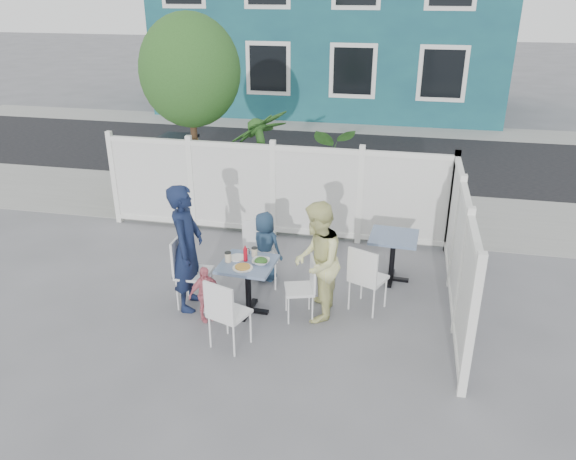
% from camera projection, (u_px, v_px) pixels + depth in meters
% --- Properties ---
extents(ground, '(80.00, 80.00, 0.00)m').
position_uv_depth(ground, '(226.00, 305.00, 7.61)').
color(ground, slate).
extents(near_sidewalk, '(24.00, 2.60, 0.01)m').
position_uv_depth(near_sidewalk, '(285.00, 206.00, 11.01)').
color(near_sidewalk, gray).
rests_on(near_sidewalk, ground).
extents(street, '(24.00, 5.00, 0.01)m').
position_uv_depth(street, '(316.00, 154.00, 14.32)').
color(street, black).
rests_on(street, ground).
extents(far_sidewalk, '(24.00, 1.60, 0.01)m').
position_uv_depth(far_sidewalk, '(333.00, 126.00, 17.09)').
color(far_sidewalk, gray).
rests_on(far_sidewalk, ground).
extents(building, '(11.00, 6.00, 6.00)m').
position_uv_depth(building, '(334.00, 15.00, 19.01)').
color(building, '#174756').
rests_on(building, ground).
extents(fence_back, '(5.86, 0.08, 1.60)m').
position_uv_depth(fence_back, '(273.00, 192.00, 9.42)').
color(fence_back, white).
rests_on(fence_back, ground).
extents(fence_right, '(0.08, 3.66, 1.60)m').
position_uv_depth(fence_right, '(459.00, 255.00, 7.26)').
color(fence_right, white).
rests_on(fence_right, ground).
extents(tree, '(1.80, 1.62, 3.59)m').
position_uv_depth(tree, '(190.00, 71.00, 9.82)').
color(tree, '#382316').
rests_on(tree, ground).
extents(utility_cabinet, '(0.66, 0.50, 1.18)m').
position_uv_depth(utility_cabinet, '(181.00, 167.00, 11.37)').
color(utility_cabinet, yellow).
rests_on(utility_cabinet, ground).
extents(potted_shrub_a, '(1.49, 1.49, 2.01)m').
position_uv_depth(potted_shrub_a, '(263.00, 166.00, 10.02)').
color(potted_shrub_a, '#274F1C').
rests_on(potted_shrub_a, ground).
extents(potted_shrub_b, '(1.51, 1.32, 1.60)m').
position_uv_depth(potted_shrub_b, '(344.00, 184.00, 9.74)').
color(potted_shrub_b, '#274F1C').
rests_on(potted_shrub_b, ground).
extents(main_table, '(0.72, 0.72, 0.72)m').
position_uv_depth(main_table, '(248.00, 274.00, 7.25)').
color(main_table, '#455E8C').
rests_on(main_table, ground).
extents(spare_table, '(0.71, 0.71, 0.71)m').
position_uv_depth(spare_table, '(393.00, 246.00, 8.05)').
color(spare_table, '#455E8C').
rests_on(spare_table, ground).
extents(chair_left, '(0.43, 0.45, 0.98)m').
position_uv_depth(chair_left, '(188.00, 266.00, 7.43)').
color(chair_left, white).
rests_on(chair_left, ground).
extents(chair_right, '(0.46, 0.47, 0.84)m').
position_uv_depth(chair_right, '(305.00, 284.00, 7.17)').
color(chair_right, white).
rests_on(chair_right, ground).
extents(chair_back, '(0.56, 0.56, 0.95)m').
position_uv_depth(chair_back, '(259.00, 248.00, 7.97)').
color(chair_back, white).
rests_on(chair_back, ground).
extents(chair_near, '(0.52, 0.51, 0.91)m').
position_uv_depth(chair_near, '(225.00, 310.00, 6.51)').
color(chair_near, white).
rests_on(chair_near, ground).
extents(chair_spare, '(0.55, 0.54, 0.93)m').
position_uv_depth(chair_spare, '(366.00, 275.00, 7.27)').
color(chair_spare, white).
rests_on(chair_spare, ground).
extents(man, '(0.47, 0.67, 1.72)m').
position_uv_depth(man, '(187.00, 248.00, 7.27)').
color(man, '#121C3A').
rests_on(man, ground).
extents(woman, '(0.63, 0.79, 1.58)m').
position_uv_depth(woman, '(317.00, 262.00, 7.06)').
color(woman, '#D1D140').
rests_on(woman, ground).
extents(boy, '(0.58, 0.46, 1.05)m').
position_uv_depth(boy, '(265.00, 246.00, 8.10)').
color(boy, '#1F354F').
rests_on(boy, ground).
extents(toddler, '(0.44, 0.45, 0.76)m').
position_uv_depth(toddler, '(205.00, 294.00, 7.15)').
color(toddler, '#DA6D7D').
rests_on(toddler, ground).
extents(plate_main, '(0.26, 0.26, 0.02)m').
position_uv_depth(plate_main, '(243.00, 268.00, 7.04)').
color(plate_main, white).
rests_on(plate_main, main_table).
extents(plate_side, '(0.22, 0.22, 0.02)m').
position_uv_depth(plate_side, '(238.00, 258.00, 7.31)').
color(plate_side, white).
rests_on(plate_side, main_table).
extents(salad_bowl, '(0.22, 0.22, 0.05)m').
position_uv_depth(salad_bowl, '(261.00, 262.00, 7.16)').
color(salad_bowl, white).
rests_on(salad_bowl, main_table).
extents(coffee_cup_a, '(0.08, 0.08, 0.12)m').
position_uv_depth(coffee_cup_a, '(228.00, 257.00, 7.19)').
color(coffee_cup_a, beige).
rests_on(coffee_cup_a, main_table).
extents(coffee_cup_b, '(0.08, 0.08, 0.11)m').
position_uv_depth(coffee_cup_b, '(255.00, 252.00, 7.34)').
color(coffee_cup_b, beige).
rests_on(coffee_cup_b, main_table).
extents(ketchup_bottle, '(0.05, 0.05, 0.17)m').
position_uv_depth(ketchup_bottle, '(245.00, 255.00, 7.20)').
color(ketchup_bottle, '#AB0D1C').
rests_on(ketchup_bottle, main_table).
extents(salt_shaker, '(0.03, 0.03, 0.07)m').
position_uv_depth(salt_shaker, '(248.00, 252.00, 7.39)').
color(salt_shaker, white).
rests_on(salt_shaker, main_table).
extents(pepper_shaker, '(0.03, 0.03, 0.07)m').
position_uv_depth(pepper_shaker, '(248.00, 251.00, 7.42)').
color(pepper_shaker, black).
rests_on(pepper_shaker, main_table).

